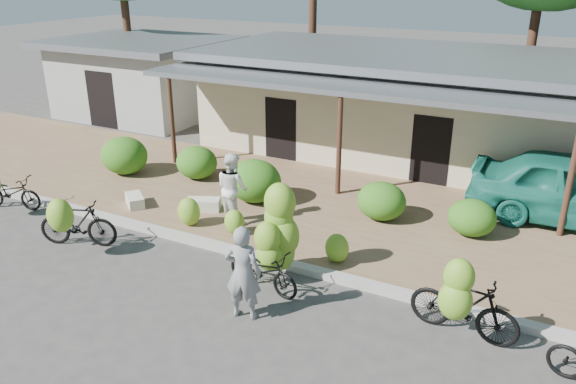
# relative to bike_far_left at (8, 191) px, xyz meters

# --- Properties ---
(ground) EXTENTS (100.00, 100.00, 0.00)m
(ground) POSITION_rel_bike_far_left_xyz_m (7.25, -1.34, -0.52)
(ground) COLOR #3E3C3A
(ground) RESTS_ON ground
(sidewalk) EXTENTS (60.00, 6.00, 0.12)m
(sidewalk) POSITION_rel_bike_far_left_xyz_m (7.25, 3.66, -0.46)
(sidewalk) COLOR olive
(sidewalk) RESTS_ON ground
(curb) EXTENTS (60.00, 0.25, 0.15)m
(curb) POSITION_rel_bike_far_left_xyz_m (7.25, 0.66, -0.45)
(curb) COLOR #A8A399
(curb) RESTS_ON ground
(shop_main) EXTENTS (13.00, 8.50, 3.35)m
(shop_main) POSITION_rel_bike_far_left_xyz_m (7.25, 9.59, 1.20)
(shop_main) COLOR beige
(shop_main) RESTS_ON ground
(shop_grey) EXTENTS (7.00, 6.00, 3.15)m
(shop_grey) POSITION_rel_bike_far_left_xyz_m (-3.75, 9.65, 1.10)
(shop_grey) COLOR #969792
(shop_grey) RESTS_ON ground
(hedge_0) EXTENTS (1.44, 1.29, 1.12)m
(hedge_0) POSITION_rel_bike_far_left_xyz_m (0.95, 3.28, 0.16)
(hedge_0) COLOR #205B14
(hedge_0) RESTS_ON sidewalk
(hedge_1) EXTENTS (1.23, 1.11, 0.96)m
(hedge_1) POSITION_rel_bike_far_left_xyz_m (3.11, 3.95, 0.08)
(hedge_1) COLOR #205B14
(hedge_1) RESTS_ON sidewalk
(hedge_2) EXTENTS (1.46, 1.31, 1.14)m
(hedge_2) POSITION_rel_bike_far_left_xyz_m (5.50, 3.23, 0.17)
(hedge_2) COLOR #205B14
(hedge_2) RESTS_ON sidewalk
(hedge_3) EXTENTS (1.21, 1.09, 0.94)m
(hedge_3) POSITION_rel_bike_far_left_xyz_m (8.84, 3.70, 0.07)
(hedge_3) COLOR #205B14
(hedge_3) RESTS_ON sidewalk
(hedge_4) EXTENTS (1.11, 1.00, 0.86)m
(hedge_4) POSITION_rel_bike_far_left_xyz_m (10.99, 3.82, 0.03)
(hedge_4) COLOR #205B14
(hedge_4) RESTS_ON sidewalk
(bike_far_left) EXTENTS (1.79, 1.36, 1.28)m
(bike_far_left) POSITION_rel_bike_far_left_xyz_m (0.00, 0.00, 0.00)
(bike_far_left) COLOR black
(bike_far_left) RESTS_ON ground
(bike_left) EXTENTS (1.88, 1.43, 1.41)m
(bike_left) POSITION_rel_bike_far_left_xyz_m (3.19, -0.73, 0.11)
(bike_left) COLOR black
(bike_left) RESTS_ON ground
(bike_center) EXTENTS (1.72, 1.26, 2.09)m
(bike_center) POSITION_rel_bike_far_left_xyz_m (7.86, -0.01, 0.32)
(bike_center) COLOR black
(bike_center) RESTS_ON ground
(bike_right) EXTENTS (1.93, 1.24, 1.76)m
(bike_right) POSITION_rel_bike_far_left_xyz_m (11.56, -0.13, 0.18)
(bike_right) COLOR black
(bike_right) RESTS_ON ground
(loose_banana_a) EXTENTS (0.56, 0.48, 0.70)m
(loose_banana_a) POSITION_rel_bike_far_left_xyz_m (4.87, 1.22, -0.05)
(loose_banana_a) COLOR #7BA529
(loose_banana_a) RESTS_ON sidewalk
(loose_banana_b) EXTENTS (0.48, 0.41, 0.60)m
(loose_banana_b) POSITION_rel_bike_far_left_xyz_m (6.10, 1.32, -0.10)
(loose_banana_b) COLOR #7BA529
(loose_banana_b) RESTS_ON sidewalk
(loose_banana_c) EXTENTS (0.51, 0.44, 0.64)m
(loose_banana_c) POSITION_rel_bike_far_left_xyz_m (8.74, 1.18, -0.08)
(loose_banana_c) COLOR #7BA529
(loose_banana_c) RESTS_ON sidewalk
(sack_near) EXTENTS (0.94, 0.72, 0.30)m
(sack_near) POSITION_rel_bike_far_left_xyz_m (4.64, 2.10, -0.25)
(sack_near) COLOR white
(sack_near) RESTS_ON sidewalk
(sack_far) EXTENTS (0.82, 0.76, 0.28)m
(sack_far) POSITION_rel_bike_far_left_xyz_m (2.88, 1.52, -0.26)
(sack_far) COLOR white
(sack_far) RESTS_ON sidewalk
(vendor) EXTENTS (0.74, 0.57, 1.82)m
(vendor) POSITION_rel_bike_far_left_xyz_m (7.96, -1.28, 0.39)
(vendor) COLOR gray
(vendor) RESTS_ON ground
(bystander) EXTENTS (1.03, 0.93, 1.74)m
(bystander) POSITION_rel_bike_far_left_xyz_m (5.68, 1.92, 0.47)
(bystander) COLOR white
(bystander) RESTS_ON sidewalk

